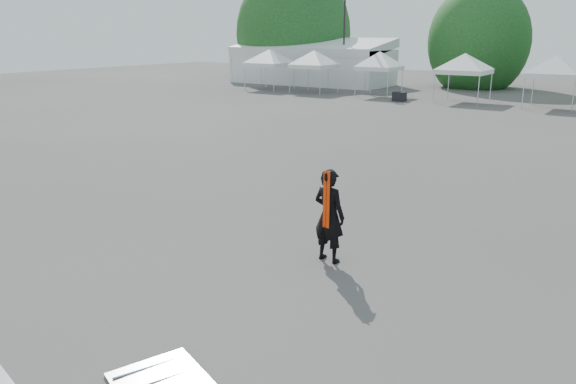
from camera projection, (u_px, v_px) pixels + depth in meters
The scene contains 12 objects.
ground at pixel (323, 233), 13.60m from camera, with size 120.00×120.00×0.00m, color #474442.
marquee at pixel (311, 63), 52.81m from camera, with size 15.00×6.25×4.23m.
light_pole_west at pixel (345, 20), 48.82m from camera, with size 0.60×0.25×10.30m.
tree_far_w at pixel (293, 34), 56.65m from camera, with size 4.80×4.80×7.30m.
tree_mid_w at pixel (478, 42), 48.73m from camera, with size 4.16×4.16×6.33m.
tent_a at pixel (269, 53), 47.36m from camera, with size 4.57×4.57×3.88m.
tent_b at pixel (314, 54), 44.82m from camera, with size 4.29×4.29×3.88m.
tent_c at pixel (380, 55), 42.16m from camera, with size 4.04×4.04×3.88m.
tent_d at pixel (465, 57), 38.54m from camera, with size 4.59×4.59×3.88m.
tent_e at pixel (556, 59), 35.18m from camera, with size 4.36×4.36×3.88m.
man at pixel (329, 215), 11.67m from camera, with size 0.78×0.56×2.00m.
crate_west at pixel (399, 97), 39.58m from camera, with size 0.84×0.66×0.66m, color black.
Camera 1 is at (6.46, -11.10, 4.67)m, focal length 35.00 mm.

